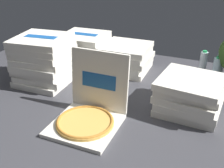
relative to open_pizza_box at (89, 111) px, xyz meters
The scene contains 9 objects.
ground_plane 0.25m from the open_pizza_box, 80.13° to the left, with size 3.20×2.40×0.02m, color #38383D.
open_pizza_box is the anchor object (origin of this frame).
pizza_stack_left_mid 0.75m from the open_pizza_box, 147.67° to the left, with size 0.48×0.47×0.41m.
pizza_stack_right_near 0.72m from the open_pizza_box, 35.33° to the left, with size 0.47×0.47×0.25m.
pizza_stack_right_mid 0.91m from the open_pizza_box, 94.73° to the left, with size 0.45×0.44×0.25m.
pizza_stack_center_far 1.04m from the open_pizza_box, 119.65° to the left, with size 0.46×0.45×0.31m.
water_bottle_0 1.22m from the open_pizza_box, 53.31° to the left, with size 0.07×0.07×0.23m.
water_bottle_1 1.25m from the open_pizza_box, 60.80° to the left, with size 0.07×0.07×0.23m.
water_bottle_2 1.34m from the open_pizza_box, 55.89° to the left, with size 0.07×0.07×0.23m.
Camera 1 is at (0.68, -1.54, 1.05)m, focal length 42.80 mm.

